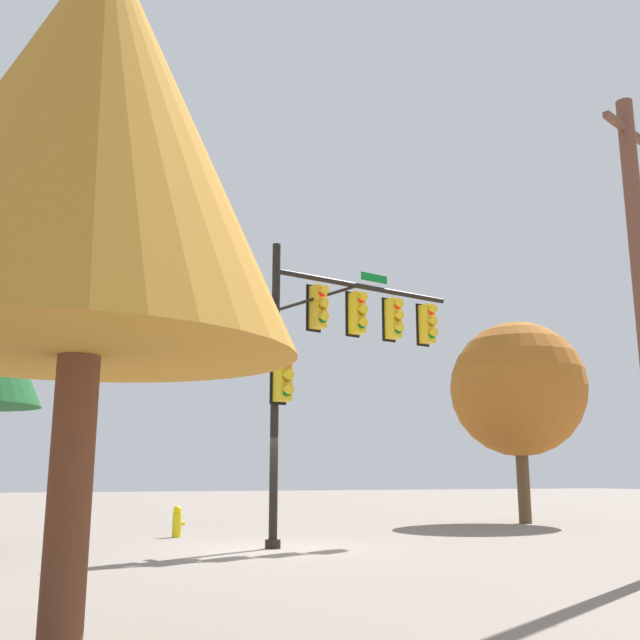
% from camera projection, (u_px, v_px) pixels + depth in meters
% --- Properties ---
extents(ground_plane, '(120.00, 120.00, 0.00)m').
position_uv_depth(ground_plane, '(273.00, 549.00, 16.59)').
color(ground_plane, gray).
extents(signal_pole_assembly, '(6.14, 2.24, 7.27)m').
position_uv_depth(signal_pole_assembly, '(333.00, 336.00, 18.53)').
color(signal_pole_assembly, black).
rests_on(signal_pole_assembly, ground_plane).
extents(fire_hydrant, '(0.33, 0.24, 0.83)m').
position_uv_depth(fire_hydrant, '(177.00, 522.00, 19.68)').
color(fire_hydrant, yellow).
rests_on(fire_hydrant, ground_plane).
extents(tree_mid, '(4.83, 4.83, 7.11)m').
position_uv_depth(tree_mid, '(518.00, 389.00, 26.17)').
color(tree_mid, brown).
rests_on(tree_mid, ground_plane).
extents(tree_far, '(3.77, 3.77, 6.85)m').
position_uv_depth(tree_far, '(95.00, 133.00, 6.69)').
color(tree_far, brown).
rests_on(tree_far, ground_plane).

